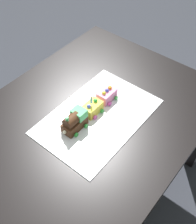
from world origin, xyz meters
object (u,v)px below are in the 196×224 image
Objects in this scene: cake_car_hopper_lemon at (93,108)px; cake_car_gondola_bubblegum at (108,95)px; cake_locomotive at (75,122)px; birthday_candle at (92,100)px; dining_table at (85,133)px.

cake_car_gondola_bubblegum is (0.12, 0.00, 0.00)m from cake_car_hopper_lemon.
cake_locomotive is at bearing 180.00° from cake_car_hopper_lemon.
cake_car_hopper_lemon is 1.00× the size of cake_car_gondola_bubblegum.
birthday_candle is (-0.01, 0.00, 0.07)m from cake_car_hopper_lemon.
cake_car_hopper_lemon is at bearing 180.00° from cake_car_gondola_bubblegum.
cake_car_gondola_bubblegum is at bearing 0.00° from cake_car_hopper_lemon.
dining_table is 29.70× the size of birthday_candle.
cake_locomotive is 2.97× the size of birthday_candle.
cake_locomotive is at bearing 180.00° from birthday_candle.
cake_locomotive is at bearing 180.00° from cake_car_gondola_bubblegum.
cake_car_gondola_bubblegum is (0.25, -0.00, -0.02)m from cake_locomotive.
cake_car_hopper_lemon is at bearing -4.26° from dining_table.
cake_locomotive is 1.40× the size of cake_car_gondola_bubblegum.
birthday_candle reaches higher than cake_car_gondola_bubblegum.
cake_car_hopper_lemon is at bearing -0.00° from cake_locomotive.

